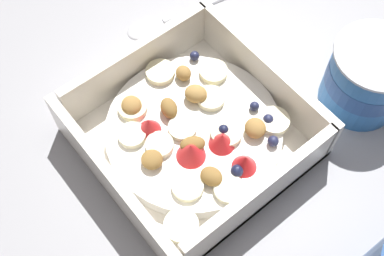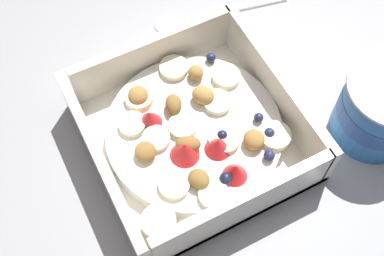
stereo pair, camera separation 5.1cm
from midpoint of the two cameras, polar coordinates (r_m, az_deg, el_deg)
The scene contains 4 objects.
ground_plane at distance 0.54m, azimuth -3.47°, elevation -0.60°, with size 2.40×2.40×0.00m, color #9E9EA3.
fruit_bowl at distance 0.51m, azimuth -2.76°, elevation -0.84°, with size 0.21×0.21×0.06m.
spoon at distance 0.63m, azimuth -5.45°, elevation 12.16°, with size 0.05×0.17×0.01m.
yogurt_cup at distance 0.55m, azimuth 17.08°, elevation 5.37°, with size 0.09×0.09×0.08m.
Camera 1 is at (0.21, -0.16, 0.47)m, focal length 46.44 mm.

